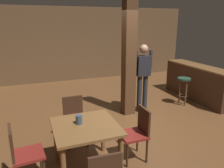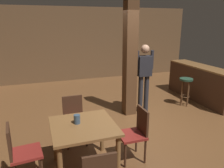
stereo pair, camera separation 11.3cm
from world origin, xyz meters
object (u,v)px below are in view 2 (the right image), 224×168
standing_person (144,74)px  bar_counter (198,83)px  dining_table (84,133)px  chair_east (136,131)px  bar_stool_near (186,85)px  chair_north (74,117)px  napkin_cup (77,119)px  chair_west (20,151)px

standing_person → bar_counter: bearing=7.7°
bar_counter → standing_person: bearing=-172.3°
dining_table → standing_person: standing_person is taller
chair_east → standing_person: (1.06, 1.79, 0.50)m
chair_east → standing_person: bearing=59.3°
bar_counter → chair_east: bearing=-145.6°
dining_table → bar_stool_near: bar_stool_near is taller
bar_counter → bar_stool_near: bar_counter is taller
chair_north → standing_person: 2.19m
chair_north → napkin_cup: size_ratio=6.40×
dining_table → bar_stool_near: bearing=29.0°
dining_table → bar_counter: (3.86, 2.05, -0.12)m
chair_east → chair_west: 1.78m
chair_north → dining_table: bearing=-90.1°
napkin_cup → dining_table: bearing=-46.7°
napkin_cup → standing_person: (2.01, 1.70, 0.17)m
chair_east → standing_person: standing_person is taller
chair_east → chair_north: bearing=134.5°
chair_west → napkin_cup: bearing=4.5°
chair_east → bar_counter: (2.99, 2.05, 0.01)m
napkin_cup → bar_stool_near: 3.72m
dining_table → bar_counter: bar_counter is taller
dining_table → napkin_cup: size_ratio=6.85×
chair_east → napkin_cup: 1.00m
chair_north → chair_west: (-0.91, -0.86, 0.00)m
dining_table → chair_east: size_ratio=1.07×
napkin_cup → bar_counter: size_ratio=0.06×
dining_table → standing_person: (1.93, 1.79, 0.36)m
standing_person → bar_counter: standing_person is taller
chair_west → chair_north: bearing=43.5°
bar_counter → bar_stool_near: (-0.64, -0.26, 0.06)m
dining_table → chair_east: chair_east is taller
napkin_cup → bar_stool_near: napkin_cup is taller
chair_east → bar_counter: 3.63m
dining_table → standing_person: size_ratio=0.55×
napkin_cup → standing_person: 2.64m
chair_west → standing_person: (2.84, 1.77, 0.50)m
chair_north → chair_west: bearing=-136.5°
standing_person → chair_north: bearing=-154.8°
dining_table → napkin_cup: 0.23m
dining_table → chair_east: (0.87, -0.00, -0.13)m
dining_table → chair_north: 0.89m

